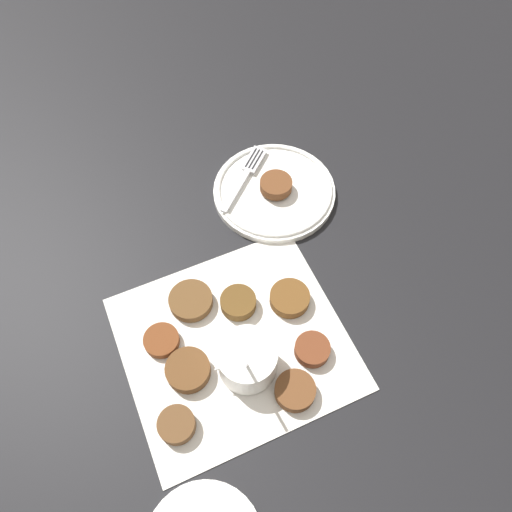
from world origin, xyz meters
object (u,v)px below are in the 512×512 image
object	(u,v)px
serving_plate	(274,191)
fork	(247,172)
sauce_bowl	(247,361)
fritter_on_plate	(276,185)

from	to	relation	value
serving_plate	fork	xyz separation A→B (m)	(0.03, -0.06, 0.01)
sauce_bowl	fritter_on_plate	xyz separation A→B (m)	(-0.19, -0.29, -0.00)
fritter_on_plate	sauce_bowl	bearing A→B (deg)	56.64
fork	sauce_bowl	bearing A→B (deg)	65.67
fritter_on_plate	serving_plate	bearing A→B (deg)	-55.17
fritter_on_plate	fork	size ratio (longest dim) A/B	0.43
sauce_bowl	serving_plate	distance (m)	0.35
serving_plate	fork	world-z (taller)	fork
fritter_on_plate	fork	distance (m)	0.07
fork	fritter_on_plate	bearing A→B (deg)	119.81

